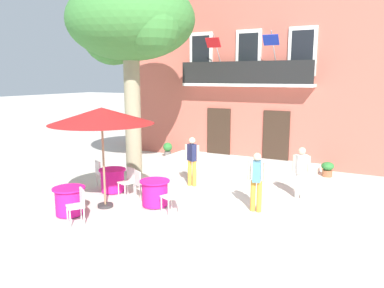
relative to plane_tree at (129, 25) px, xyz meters
name	(u,v)px	position (x,y,z in m)	size (l,w,h in m)	color
ground_plane	(206,194)	(3.70, -1.21, -5.54)	(120.00, 120.00, 0.00)	beige
building_facade	(262,75)	(3.26, 5.77, -1.79)	(13.00, 5.09, 7.50)	#BC5B4C
entrance_step_platform	(238,164)	(3.26, 2.76, -5.41)	(6.35, 2.06, 0.25)	silver
plane_tree	(129,25)	(0.00, 0.00, 0.00)	(4.93, 4.33, 7.13)	gray
cafe_table_near_tree	(113,180)	(0.93, -2.37, -5.15)	(0.86, 0.86, 0.76)	#DB1984
cafe_chair_near_tree_0	(101,172)	(0.23, -2.11, -5.01)	(0.54, 0.54, 0.91)	silver
cafe_chair_near_tree_1	(128,180)	(1.67, -2.53, -5.01)	(0.50, 0.50, 0.91)	silver
cafe_table_middle	(155,193)	(2.88, -2.87, -5.15)	(0.86, 0.86, 0.76)	#DB1984
cafe_chair_middle_0	(141,183)	(2.18, -2.58, -5.01)	(0.54, 0.54, 0.91)	silver
cafe_chair_middle_1	(172,194)	(3.59, -3.10, -5.01)	(0.53, 0.53, 0.91)	silver
cafe_table_front	(69,201)	(1.23, -4.53, -5.15)	(0.86, 0.86, 0.76)	#DB1984
cafe_chair_front_0	(59,189)	(0.54, -4.22, -5.01)	(0.55, 0.55, 0.91)	silver
cafe_chair_front_1	(78,204)	(1.90, -4.88, -5.01)	(0.55, 0.55, 0.91)	silver
cafe_umbrella	(102,116)	(1.66, -3.60, -2.93)	(2.90, 2.90, 2.85)	#997A56
ground_planter_left	(168,149)	(-0.26, 3.00, -5.15)	(0.42, 0.42, 0.70)	slate
ground_planter_right	(328,168)	(6.79, 2.87, -5.23)	(0.46, 0.46, 0.55)	#995638
pedestrian_near_entrance	(301,170)	(6.43, -0.22, -4.64)	(0.53, 0.38, 1.59)	silver
pedestrian_mid_plaza	(192,159)	(2.87, -0.55, -4.59)	(0.53, 0.35, 1.67)	gold
pedestrian_by_tree	(257,179)	(5.59, -1.95, -4.60)	(0.53, 0.38, 1.65)	gold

